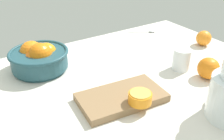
{
  "coord_description": "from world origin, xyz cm",
  "views": [
    {
      "loc": [
        -39.67,
        -61.11,
        47.05
      ],
      "look_at": [
        0.74,
        1.71,
        5.34
      ],
      "focal_mm": 41.37,
      "sensor_mm": 36.0,
      "label": 1
    }
  ],
  "objects_px": {
    "spoon": "(146,31)",
    "juice_glass": "(181,60)",
    "orange_half_0": "(139,98)",
    "fruit_bowl": "(39,58)",
    "loose_orange_0": "(208,68)",
    "cutting_board": "(122,97)",
    "loose_orange_2": "(204,38)"
  },
  "relations": [
    {
      "from": "spoon",
      "to": "loose_orange_2",
      "type": "bearing_deg",
      "value": -67.02
    },
    {
      "from": "cutting_board",
      "to": "loose_orange_0",
      "type": "xyz_separation_m",
      "value": [
        0.33,
        -0.05,
        0.03
      ]
    },
    {
      "from": "fruit_bowl",
      "to": "loose_orange_0",
      "type": "distance_m",
      "value": 0.61
    },
    {
      "from": "fruit_bowl",
      "to": "juice_glass",
      "type": "relative_size",
      "value": 2.7
    },
    {
      "from": "juice_glass",
      "to": "loose_orange_2",
      "type": "height_order",
      "value": "juice_glass"
    },
    {
      "from": "loose_orange_2",
      "to": "spoon",
      "type": "distance_m",
      "value": 0.29
    },
    {
      "from": "juice_glass",
      "to": "loose_orange_0",
      "type": "relative_size",
      "value": 1.05
    },
    {
      "from": "fruit_bowl",
      "to": "orange_half_0",
      "type": "height_order",
      "value": "fruit_bowl"
    },
    {
      "from": "fruit_bowl",
      "to": "orange_half_0",
      "type": "distance_m",
      "value": 0.42
    },
    {
      "from": "loose_orange_2",
      "to": "orange_half_0",
      "type": "bearing_deg",
      "value": -158.09
    },
    {
      "from": "cutting_board",
      "to": "loose_orange_0",
      "type": "bearing_deg",
      "value": -8.48
    },
    {
      "from": "loose_orange_0",
      "to": "spoon",
      "type": "height_order",
      "value": "loose_orange_0"
    },
    {
      "from": "juice_glass",
      "to": "cutting_board",
      "type": "bearing_deg",
      "value": -171.12
    },
    {
      "from": "cutting_board",
      "to": "loose_orange_2",
      "type": "relative_size",
      "value": 3.92
    },
    {
      "from": "juice_glass",
      "to": "orange_half_0",
      "type": "height_order",
      "value": "juice_glass"
    },
    {
      "from": "fruit_bowl",
      "to": "juice_glass",
      "type": "height_order",
      "value": "fruit_bowl"
    },
    {
      "from": "fruit_bowl",
      "to": "cutting_board",
      "type": "bearing_deg",
      "value": -66.66
    },
    {
      "from": "fruit_bowl",
      "to": "loose_orange_2",
      "type": "height_order",
      "value": "fruit_bowl"
    },
    {
      "from": "loose_orange_2",
      "to": "juice_glass",
      "type": "bearing_deg",
      "value": -157.06
    },
    {
      "from": "juice_glass",
      "to": "spoon",
      "type": "bearing_deg",
      "value": 69.56
    },
    {
      "from": "loose_orange_0",
      "to": "fruit_bowl",
      "type": "bearing_deg",
      "value": 141.39
    },
    {
      "from": "spoon",
      "to": "juice_glass",
      "type": "bearing_deg",
      "value": -110.44
    },
    {
      "from": "loose_orange_0",
      "to": "loose_orange_2",
      "type": "bearing_deg",
      "value": 42.83
    },
    {
      "from": "juice_glass",
      "to": "loose_orange_2",
      "type": "relative_size",
      "value": 1.2
    },
    {
      "from": "juice_glass",
      "to": "fruit_bowl",
      "type": "bearing_deg",
      "value": 147.53
    },
    {
      "from": "orange_half_0",
      "to": "loose_orange_0",
      "type": "xyz_separation_m",
      "value": [
        0.32,
        0.01,
        -0.0
      ]
    },
    {
      "from": "fruit_bowl",
      "to": "juice_glass",
      "type": "distance_m",
      "value": 0.53
    },
    {
      "from": "fruit_bowl",
      "to": "orange_half_0",
      "type": "xyz_separation_m",
      "value": [
        0.16,
        -0.39,
        -0.01
      ]
    },
    {
      "from": "fruit_bowl",
      "to": "juice_glass",
      "type": "bearing_deg",
      "value": -32.47
    },
    {
      "from": "juice_glass",
      "to": "spoon",
      "type": "height_order",
      "value": "juice_glass"
    },
    {
      "from": "juice_glass",
      "to": "loose_orange_0",
      "type": "distance_m",
      "value": 0.1
    },
    {
      "from": "cutting_board",
      "to": "loose_orange_0",
      "type": "relative_size",
      "value": 3.43
    }
  ]
}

